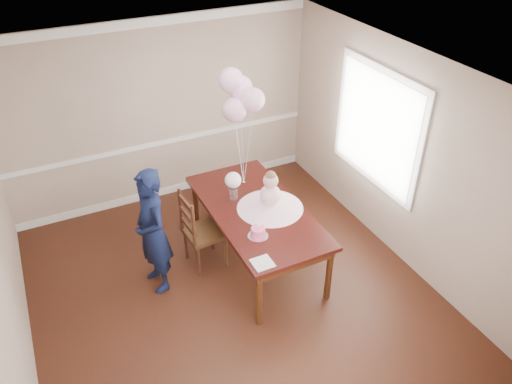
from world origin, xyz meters
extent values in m
cube|color=black|center=(0.00, 0.00, 0.00)|extent=(4.50, 5.00, 0.00)
cube|color=white|center=(0.00, 0.00, 2.70)|extent=(4.50, 5.00, 0.02)
cube|color=tan|center=(0.00, 2.50, 1.35)|extent=(4.50, 0.02, 2.70)
cube|color=tan|center=(2.25, 0.00, 1.35)|extent=(0.02, 5.00, 2.70)
cube|color=white|center=(0.00, 2.49, 0.90)|extent=(4.50, 0.02, 0.07)
cube|color=white|center=(0.00, 2.49, 2.63)|extent=(4.50, 0.02, 0.12)
cube|color=white|center=(0.00, 2.49, 0.06)|extent=(4.50, 0.02, 0.12)
cube|color=white|center=(2.23, 0.50, 1.55)|extent=(0.02, 1.66, 1.56)
cube|color=white|center=(2.21, 0.50, 1.55)|extent=(0.01, 1.50, 1.40)
cube|color=black|center=(0.53, 0.51, 0.78)|extent=(1.08, 2.15, 0.05)
cube|color=black|center=(0.53, 0.51, 0.70)|extent=(0.97, 2.04, 0.11)
cylinder|color=black|center=(0.09, -0.48, 0.38)|extent=(0.08, 0.08, 0.75)
cylinder|color=black|center=(0.99, -0.48, 0.38)|extent=(0.08, 0.08, 0.75)
cylinder|color=black|center=(0.08, 1.49, 0.38)|extent=(0.08, 0.08, 0.75)
cylinder|color=black|center=(0.98, 1.49, 0.38)|extent=(0.08, 0.08, 0.75)
cone|color=#FFBBDE|center=(0.70, 0.45, 0.86)|extent=(0.82, 0.82, 0.11)
sphere|color=#FFA1CE|center=(0.70, 0.45, 1.00)|extent=(0.26, 0.26, 0.26)
sphere|color=#D19C90|center=(0.70, 0.45, 1.20)|extent=(0.18, 0.18, 0.18)
sphere|color=brown|center=(0.70, 0.45, 1.27)|extent=(0.13, 0.13, 0.13)
cylinder|color=silver|center=(0.32, 0.02, 0.81)|extent=(0.24, 0.24, 0.01)
cylinder|color=#FF5086|center=(0.32, 0.02, 0.87)|extent=(0.16, 0.16, 0.11)
sphere|color=silver|center=(0.32, 0.02, 0.94)|extent=(0.03, 0.03, 0.03)
sphere|color=white|center=(0.35, 0.04, 0.94)|extent=(0.03, 0.03, 0.03)
cylinder|color=white|center=(0.37, 0.83, 0.89)|extent=(0.11, 0.11, 0.17)
sphere|color=white|center=(0.37, 0.83, 1.08)|extent=(0.20, 0.20, 0.20)
cube|color=silver|center=(0.16, -0.41, 0.81)|extent=(0.22, 0.22, 0.01)
cylinder|color=silver|center=(0.64, 1.10, 0.82)|extent=(0.04, 0.04, 0.02)
sphere|color=#E19FBF|center=(0.53, 1.10, 1.88)|extent=(0.30, 0.30, 0.30)
sphere|color=#DD9CBA|center=(0.75, 1.04, 1.99)|extent=(0.30, 0.30, 0.30)
sphere|color=#FFB4DB|center=(0.66, 1.20, 2.09)|extent=(0.30, 0.30, 0.30)
sphere|color=#EEA8CB|center=(0.55, 1.22, 2.20)|extent=(0.30, 0.30, 0.30)
cylinder|color=white|center=(0.59, 1.10, 1.27)|extent=(0.10, 0.00, 0.90)
cylinder|color=silver|center=(0.69, 1.07, 1.32)|extent=(0.11, 0.06, 1.00)
cylinder|color=white|center=(0.65, 1.15, 1.37)|extent=(0.02, 0.10, 1.11)
cylinder|color=silver|center=(0.60, 1.16, 1.43)|extent=(0.09, 0.11, 1.22)
cube|color=#37200F|center=(-0.07, 0.75, 0.48)|extent=(0.50, 0.50, 0.05)
cylinder|color=#35180E|center=(-0.24, 0.54, 0.23)|extent=(0.05, 0.05, 0.46)
cylinder|color=#39210F|center=(0.14, 0.57, 0.23)|extent=(0.05, 0.05, 0.46)
cylinder|color=black|center=(-0.27, 0.92, 0.23)|extent=(0.05, 0.05, 0.46)
cylinder|color=black|center=(0.11, 0.95, 0.23)|extent=(0.05, 0.05, 0.46)
cylinder|color=#361C0E|center=(-0.27, 0.54, 0.79)|extent=(0.05, 0.05, 0.60)
cylinder|color=black|center=(-0.29, 0.92, 0.79)|extent=(0.05, 0.05, 0.60)
cube|color=#38190F|center=(-0.28, 0.73, 0.66)|extent=(0.06, 0.43, 0.05)
cube|color=#3B1B10|center=(-0.28, 0.73, 0.83)|extent=(0.06, 0.43, 0.05)
cube|color=#3C1A10|center=(-0.28, 0.73, 1.00)|extent=(0.06, 0.43, 0.05)
imported|color=black|center=(-0.74, 0.62, 0.80)|extent=(0.47, 0.63, 1.61)
camera|label=1|loc=(-1.63, -3.94, 4.37)|focal=35.00mm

